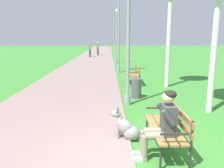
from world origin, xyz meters
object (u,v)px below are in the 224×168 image
person_seated_on_near_bench (162,122)px  pedestrian_distant (90,50)px  park_bench_near (169,125)px  litter_bin (136,88)px  lamp_post_near (128,34)px  dog_grey (127,128)px  pedestrian_further_distant (98,49)px  lamp_post_far (117,36)px  lamp_post_mid (119,33)px  park_bench_mid (134,73)px

person_seated_on_near_bench → pedestrian_distant: (-3.02, 21.89, 0.16)m
park_bench_near → pedestrian_distant: bearing=98.5°
litter_bin → lamp_post_near: bearing=-114.0°
person_seated_on_near_bench → dog_grey: bearing=125.9°
pedestrian_further_distant → lamp_post_far: bearing=-77.1°
dog_grey → litter_bin: size_ratio=1.17×
dog_grey → lamp_post_far: 15.02m
dog_grey → litter_bin: bearing=80.0°
park_bench_near → person_seated_on_near_bench: (-0.21, -0.30, 0.17)m
lamp_post_near → lamp_post_mid: lamp_post_mid is taller
park_bench_near → park_bench_mid: size_ratio=1.00×
litter_bin → dog_grey: bearing=-100.0°
park_bench_mid → park_bench_near: bearing=-90.2°
dog_grey → litter_bin: 3.52m
lamp_post_near → lamp_post_far: (0.05, 12.29, 0.03)m
person_seated_on_near_bench → dog_grey: (-0.55, 0.77, -0.42)m
park_bench_near → person_seated_on_near_bench: size_ratio=1.20×
lamp_post_mid → lamp_post_far: lamp_post_mid is taller
park_bench_mid → dog_grey: (-0.79, -6.02, -0.25)m
lamp_post_mid → dog_grey: bearing=-91.4°
park_bench_near → park_bench_mid: same height
person_seated_on_near_bench → litter_bin: person_seated_on_near_bench is taller
person_seated_on_near_bench → litter_bin: 4.24m
dog_grey → pedestrian_distant: (-2.46, 21.13, 0.58)m
pedestrian_distant → pedestrian_further_distant: size_ratio=1.00×
pedestrian_further_distant → dog_grey: bearing=-85.8°
park_bench_mid → person_seated_on_near_bench: 6.79m
park_bench_mid → litter_bin: 2.57m
person_seated_on_near_bench → lamp_post_mid: lamp_post_mid is taller
lamp_post_mid → pedestrian_distant: size_ratio=2.80×
person_seated_on_near_bench → pedestrian_further_distant: pedestrian_further_distant is taller
lamp_post_mid → person_seated_on_near_bench: bearing=-88.2°
litter_bin → pedestrian_distant: pedestrian_distant is taller
lamp_post_far → litter_bin: (0.33, -11.42, -1.94)m
park_bench_mid → person_seated_on_near_bench: size_ratio=1.20×
park_bench_near → dog_grey: size_ratio=1.83×
dog_grey → lamp_post_mid: (0.23, 9.66, 2.13)m
park_bench_near → park_bench_mid: bearing=89.8°
lamp_post_mid → litter_bin: 6.54m
park_bench_mid → lamp_post_near: size_ratio=0.34×
lamp_post_far → person_seated_on_near_bench: bearing=-89.0°
lamp_post_near → lamp_post_mid: (0.01, 7.06, 0.13)m
pedestrian_distant → park_bench_near: bearing=-81.5°
park_bench_mid → pedestrian_further_distant: 17.73m
park_bench_mid → person_seated_on_near_bench: (-0.23, -6.78, 0.17)m
park_bench_mid → dog_grey: 6.07m
lamp_post_far → pedestrian_further_distant: (-1.99, 8.68, -1.44)m
park_bench_mid → pedestrian_distant: pedestrian_distant is taller
dog_grey → lamp_post_near: size_ratio=0.19×
dog_grey → lamp_post_near: bearing=85.1°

